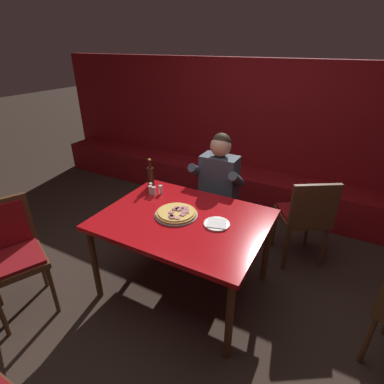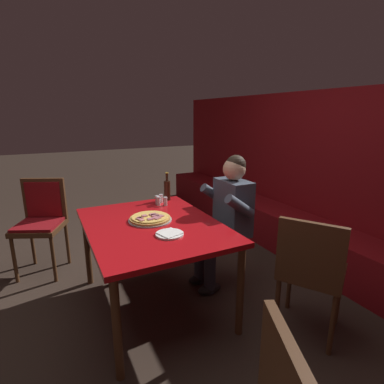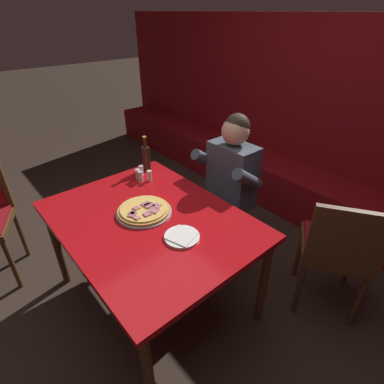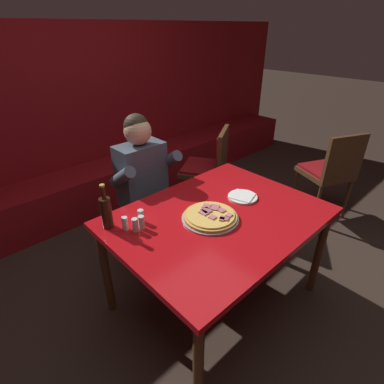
{
  "view_description": "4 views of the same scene",
  "coord_description": "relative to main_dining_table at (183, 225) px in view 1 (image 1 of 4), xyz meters",
  "views": [
    {
      "loc": [
        1.08,
        -1.84,
        2.08
      ],
      "look_at": [
        0.04,
        0.08,
        0.98
      ],
      "focal_mm": 28.0,
      "sensor_mm": 36.0,
      "label": 1
    },
    {
      "loc": [
        2.22,
        -0.74,
        1.64
      ],
      "look_at": [
        0.04,
        0.35,
        1.0
      ],
      "focal_mm": 28.0,
      "sensor_mm": 36.0,
      "label": 2
    },
    {
      "loc": [
        1.36,
        -0.81,
        1.91
      ],
      "look_at": [
        0.16,
        0.22,
        0.95
      ],
      "focal_mm": 28.0,
      "sensor_mm": 36.0,
      "label": 3
    },
    {
      "loc": [
        -1.24,
        -1.07,
        1.84
      ],
      "look_at": [
        -0.13,
        0.11,
        0.94
      ],
      "focal_mm": 28.0,
      "sensor_mm": 36.0,
      "label": 4
    }
  ],
  "objects": [
    {
      "name": "dining_chair_by_booth",
      "position": [
        -1.13,
        -0.83,
        -0.1
      ],
      "size": [
        0.58,
        0.58,
        0.98
      ],
      "color": "#4C2D19",
      "rests_on": "ground_plane"
    },
    {
      "name": "ground_plane",
      "position": [
        0.0,
        0.0,
        -0.69
      ],
      "size": [
        24.0,
        24.0,
        0.0
      ],
      "primitive_type": "plane",
      "color": "#33261E"
    },
    {
      "name": "dining_chair_far_right",
      "position": [
        0.86,
        0.9,
        -0.12
      ],
      "size": [
        0.61,
        0.61,
        0.95
      ],
      "color": "#4C2D19",
      "rests_on": "ground_plane"
    },
    {
      "name": "pizza",
      "position": [
        -0.07,
        0.01,
        0.09
      ],
      "size": [
        0.36,
        0.36,
        0.05
      ],
      "color": "#9E9EA3",
      "rests_on": "main_dining_table"
    },
    {
      "name": "booth_bench",
      "position": [
        0.0,
        1.86,
        -0.46
      ],
      "size": [
        6.46,
        0.48,
        0.46
      ],
      "primitive_type": "cube",
      "color": "maroon",
      "rests_on": "ground_plane"
    },
    {
      "name": "shaker_parmesan",
      "position": [
        -0.49,
        0.23,
        0.11
      ],
      "size": [
        0.04,
        0.04,
        0.09
      ],
      "color": "silver",
      "rests_on": "main_dining_table"
    },
    {
      "name": "main_dining_table",
      "position": [
        0.0,
        0.0,
        0.0
      ],
      "size": [
        1.37,
        1.03,
        0.77
      ],
      "color": "#4C2D19",
      "rests_on": "ground_plane"
    },
    {
      "name": "shaker_red_pepper_flakes",
      "position": [
        -0.53,
        0.28,
        0.11
      ],
      "size": [
        0.04,
        0.04,
        0.09
      ],
      "color": "silver",
      "rests_on": "main_dining_table"
    },
    {
      "name": "plate_white_paper",
      "position": [
        0.29,
        0.04,
        0.08
      ],
      "size": [
        0.21,
        0.21,
        0.02
      ],
      "color": "white",
      "rests_on": "main_dining_table"
    },
    {
      "name": "shaker_black_pepper",
      "position": [
        -0.45,
        0.22,
        0.11
      ],
      "size": [
        0.04,
        0.04,
        0.09
      ],
      "color": "silver",
      "rests_on": "main_dining_table"
    },
    {
      "name": "diner_seated_blue_shirt",
      "position": [
        -0.04,
        0.74,
        0.01
      ],
      "size": [
        0.53,
        0.53,
        1.27
      ],
      "color": "black",
      "rests_on": "ground_plane"
    },
    {
      "name": "booth_wall_panel",
      "position": [
        0.0,
        2.18,
        0.26
      ],
      "size": [
        6.8,
        0.16,
        1.9
      ],
      "primitive_type": "cube",
      "color": "maroon",
      "rests_on": "ground_plane"
    },
    {
      "name": "shaker_oregano",
      "position": [
        -0.41,
        0.28,
        0.11
      ],
      "size": [
        0.04,
        0.04,
        0.09
      ],
      "color": "silver",
      "rests_on": "main_dining_table"
    },
    {
      "name": "beer_bottle",
      "position": [
        -0.59,
        0.37,
        0.18
      ],
      "size": [
        0.07,
        0.07,
        0.29
      ],
      "color": "black",
      "rests_on": "main_dining_table"
    }
  ]
}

